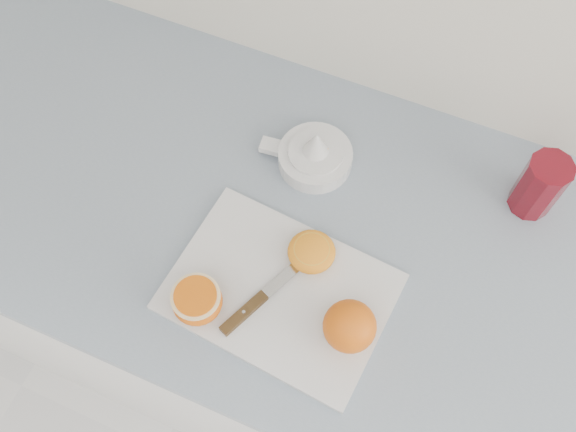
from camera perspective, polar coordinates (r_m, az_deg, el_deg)
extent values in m
cube|color=white|center=(1.45, 4.42, -10.03)|extent=(2.32, 0.60, 0.86)
cube|color=#8B98A9|center=(1.04, 6.11, -2.77)|extent=(2.38, 0.64, 0.03)
cube|color=silver|center=(0.98, -0.74, -6.76)|extent=(0.35, 0.26, 0.01)
sphere|color=orange|center=(0.92, 5.50, -9.73)|extent=(0.08, 0.08, 0.08)
ellipsoid|color=orange|center=(0.96, -8.06, -7.53)|extent=(0.07, 0.07, 0.04)
cylinder|color=#FFE3A2|center=(0.94, -8.23, -7.09)|extent=(0.07, 0.07, 0.00)
cylinder|color=#D65203|center=(0.94, -8.25, -7.03)|extent=(0.06, 0.06, 0.00)
ellipsoid|color=orange|center=(0.98, 2.11, -3.19)|extent=(0.07, 0.07, 0.03)
cylinder|color=gold|center=(0.98, 2.13, -2.96)|extent=(0.06, 0.06, 0.00)
cube|color=#472E18|center=(0.96, -3.94, -8.61)|extent=(0.05, 0.08, 0.01)
cube|color=#B7B7BC|center=(0.98, 0.29, -4.90)|extent=(0.06, 0.11, 0.00)
cylinder|color=#B7B7BC|center=(0.96, -3.94, -8.61)|extent=(0.00, 0.00, 0.01)
cylinder|color=white|center=(1.08, 2.43, 5.20)|extent=(0.12, 0.12, 0.03)
cylinder|color=white|center=(1.06, 2.47, 5.74)|extent=(0.09, 0.09, 0.01)
cone|color=white|center=(1.04, 2.53, 6.52)|extent=(0.04, 0.04, 0.05)
cube|color=white|center=(1.09, -1.42, 6.19)|extent=(0.04, 0.03, 0.01)
ellipsoid|color=#C86A13|center=(1.05, 2.95, 5.47)|extent=(0.01, 0.01, 0.00)
ellipsoid|color=#C86A13|center=(1.07, 2.04, 6.49)|extent=(0.01, 0.01, 0.00)
ellipsoid|color=#C86A13|center=(1.05, 2.20, 5.36)|extent=(0.01, 0.01, 0.00)
ellipsoid|color=#C86A13|center=(1.06, 3.42, 5.98)|extent=(0.01, 0.01, 0.00)
cylinder|color=maroon|center=(1.08, 21.44, 2.48)|extent=(0.07, 0.07, 0.11)
cylinder|color=#EE4D06|center=(1.11, 20.72, 1.39)|extent=(0.06, 0.06, 0.02)
cylinder|color=maroon|center=(1.03, 22.48, 4.05)|extent=(0.07, 0.07, 0.00)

